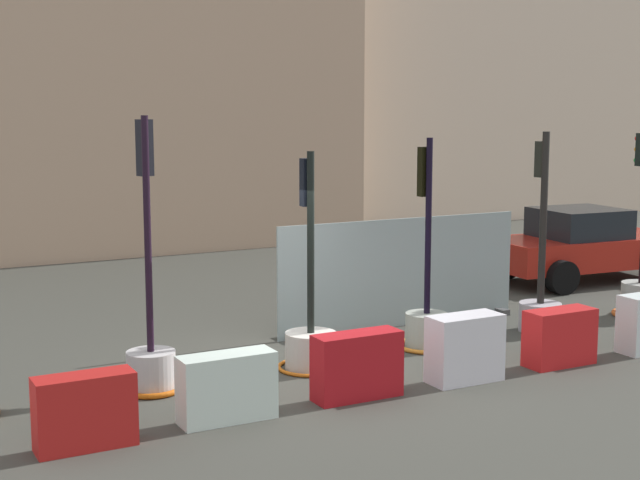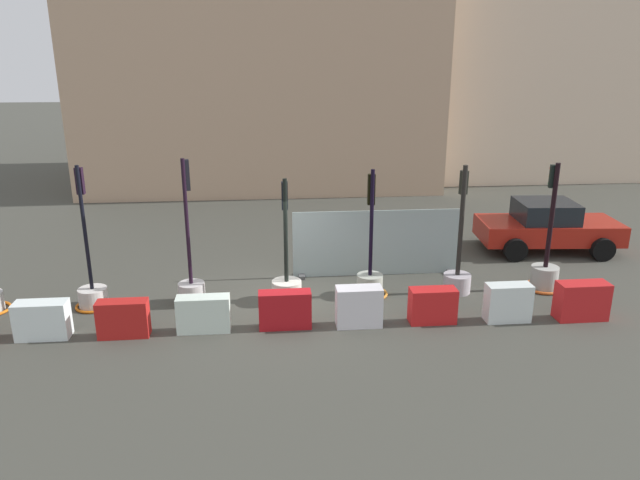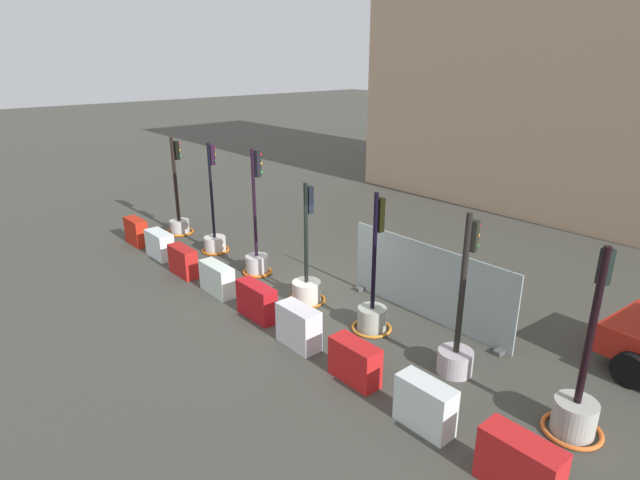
% 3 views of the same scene
% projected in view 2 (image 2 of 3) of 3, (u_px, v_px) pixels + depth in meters
% --- Properties ---
extents(ground_plane, '(120.00, 120.00, 0.00)m').
position_uv_depth(ground_plane, '(283.00, 304.00, 14.28)').
color(ground_plane, '#404039').
extents(traffic_light_1, '(0.86, 0.86, 3.41)m').
position_uv_depth(traffic_light_1, '(92.00, 288.00, 14.00)').
color(traffic_light_1, silver).
rests_on(traffic_light_1, ground_plane).
extents(traffic_light_2, '(0.83, 0.83, 3.52)m').
position_uv_depth(traffic_light_2, '(191.00, 281.00, 14.18)').
color(traffic_light_2, beige).
rests_on(traffic_light_2, ground_plane).
extents(traffic_light_3, '(0.95, 0.95, 3.03)m').
position_uv_depth(traffic_light_3, '(287.00, 284.00, 14.34)').
color(traffic_light_3, silver).
rests_on(traffic_light_3, ground_plane).
extents(traffic_light_4, '(0.91, 0.91, 3.17)m').
position_uv_depth(traffic_light_4, '(370.00, 276.00, 14.68)').
color(traffic_light_4, '#A9AE9E').
rests_on(traffic_light_4, ground_plane).
extents(traffic_light_5, '(0.68, 0.68, 3.23)m').
position_uv_depth(traffic_light_5, '(458.00, 269.00, 14.84)').
color(traffic_light_5, '#B2A9B0').
rests_on(traffic_light_5, ground_plane).
extents(traffic_light_6, '(0.97, 0.97, 3.25)m').
position_uv_depth(traffic_light_6, '(545.00, 270.00, 15.08)').
color(traffic_light_6, '#A9A9A1').
rests_on(traffic_light_6, ground_plane).
extents(construction_barrier_1, '(1.09, 0.46, 0.81)m').
position_uv_depth(construction_barrier_1, '(42.00, 320.00, 12.51)').
color(construction_barrier_1, white).
rests_on(construction_barrier_1, ground_plane).
extents(construction_barrier_2, '(1.06, 0.39, 0.81)m').
position_uv_depth(construction_barrier_2, '(123.00, 319.00, 12.57)').
color(construction_barrier_2, red).
rests_on(construction_barrier_2, ground_plane).
extents(construction_barrier_3, '(1.14, 0.41, 0.80)m').
position_uv_depth(construction_barrier_3, '(204.00, 314.00, 12.81)').
color(construction_barrier_3, silver).
rests_on(construction_barrier_3, ground_plane).
extents(construction_barrier_4, '(1.15, 0.40, 0.84)m').
position_uv_depth(construction_barrier_4, '(285.00, 310.00, 12.98)').
color(construction_barrier_4, '#B3141A').
rests_on(construction_barrier_4, ground_plane).
extents(construction_barrier_5, '(1.01, 0.46, 0.90)m').
position_uv_depth(construction_barrier_5, '(359.00, 307.00, 13.06)').
color(construction_barrier_5, silver).
rests_on(construction_barrier_5, ground_plane).
extents(construction_barrier_6, '(1.04, 0.44, 0.80)m').
position_uv_depth(construction_barrier_6, '(433.00, 306.00, 13.24)').
color(construction_barrier_6, red).
rests_on(construction_barrier_6, ground_plane).
extents(construction_barrier_7, '(1.00, 0.43, 0.87)m').
position_uv_depth(construction_barrier_7, '(508.00, 303.00, 13.31)').
color(construction_barrier_7, silver).
rests_on(construction_barrier_7, ground_plane).
extents(construction_barrier_8, '(1.14, 0.49, 0.87)m').
position_uv_depth(construction_barrier_8, '(582.00, 301.00, 13.40)').
color(construction_barrier_8, red).
rests_on(construction_barrier_8, ground_plane).
extents(car_red_compact, '(4.21, 2.35, 1.53)m').
position_uv_depth(car_red_compact, '(547.00, 226.00, 17.89)').
color(car_red_compact, '#A71E14').
rests_on(car_red_compact, ground_plane).
extents(building_main_facade, '(15.67, 9.66, 14.33)m').
position_uv_depth(building_main_facade, '(259.00, 18.00, 26.47)').
color(building_main_facade, tan).
rests_on(building_main_facade, ground_plane).
extents(building_corner_block, '(16.16, 6.26, 12.59)m').
position_uv_depth(building_corner_block, '(560.00, 39.00, 27.89)').
color(building_corner_block, beige).
rests_on(building_corner_block, ground_plane).
extents(site_fence_panel, '(4.52, 0.50, 1.80)m').
position_uv_depth(site_fence_panel, '(377.00, 244.00, 15.90)').
color(site_fence_panel, '#95A7A4').
rests_on(site_fence_panel, ground_plane).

